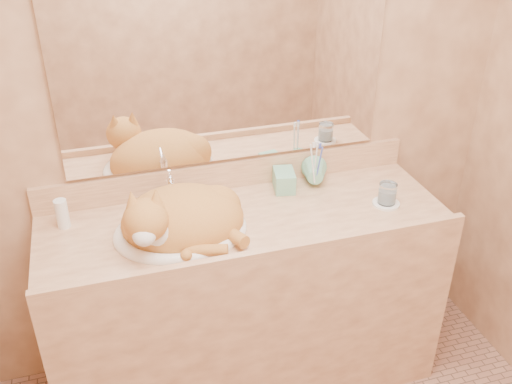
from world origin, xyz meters
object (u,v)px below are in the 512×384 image
object	(u,v)px
vanity_counter	(247,302)
toothbrush_cup	(315,179)
water_glass	(387,193)
sink_basin	(180,215)
cat	(179,217)
soap_dispenser	(287,176)

from	to	relation	value
vanity_counter	toothbrush_cup	size ratio (longest dim) A/B	14.19
toothbrush_cup	water_glass	xyz separation A→B (m)	(0.23, -0.20, 0.00)
sink_basin	toothbrush_cup	world-z (taller)	sink_basin
toothbrush_cup	water_glass	size ratio (longest dim) A/B	1.32
cat	water_glass	distance (m)	0.84
cat	toothbrush_cup	bearing A→B (deg)	21.84
cat	sink_basin	bearing A→B (deg)	76.37
sink_basin	water_glass	xyz separation A→B (m)	(0.84, -0.04, -0.02)
soap_dispenser	water_glass	size ratio (longest dim) A/B	2.21
soap_dispenser	water_glass	xyz separation A→B (m)	(0.37, -0.18, -0.04)
sink_basin	vanity_counter	bearing A→B (deg)	17.95
toothbrush_cup	water_glass	world-z (taller)	toothbrush_cup
sink_basin	cat	size ratio (longest dim) A/B	1.06
cat	soap_dispenser	size ratio (longest dim) A/B	2.45
cat	soap_dispenser	xyz separation A→B (m)	(0.48, 0.16, 0.01)
water_glass	sink_basin	bearing A→B (deg)	177.00
vanity_counter	toothbrush_cup	bearing A→B (deg)	21.34
soap_dispenser	toothbrush_cup	distance (m)	0.14
cat	toothbrush_cup	size ratio (longest dim) A/B	4.11
sink_basin	soap_dispenser	bearing A→B (deg)	29.87
soap_dispenser	water_glass	bearing A→B (deg)	-15.03
vanity_counter	sink_basin	bearing A→B (deg)	-175.62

